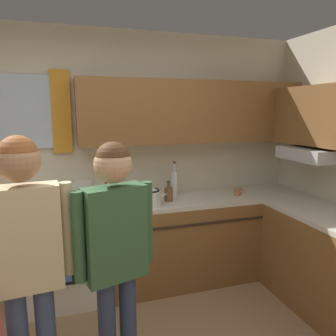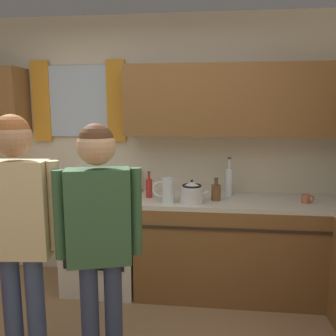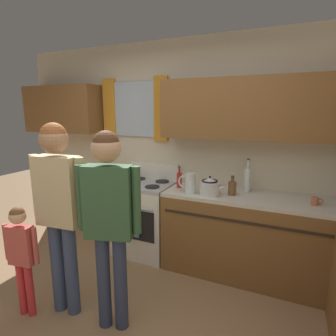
{
  "view_description": "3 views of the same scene",
  "coord_description": "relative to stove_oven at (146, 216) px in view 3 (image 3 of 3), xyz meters",
  "views": [
    {
      "loc": [
        -0.2,
        -1.52,
        1.8
      ],
      "look_at": [
        0.47,
        0.62,
        1.4
      ],
      "focal_mm": 34.62,
      "sensor_mm": 36.0,
      "label": 1
    },
    {
      "loc": [
        0.67,
        -1.6,
        1.7
      ],
      "look_at": [
        0.4,
        0.76,
        1.31
      ],
      "focal_mm": 37.5,
      "sensor_mm": 36.0,
      "label": 2
    },
    {
      "loc": [
        1.28,
        -1.34,
        1.77
      ],
      "look_at": [
        0.33,
        0.79,
        1.28
      ],
      "focal_mm": 29.64,
      "sensor_mm": 36.0,
      "label": 3
    }
  ],
  "objects": [
    {
      "name": "back_wall_unit",
      "position": [
        0.38,
        0.28,
        1.02
      ],
      "size": [
        4.6,
        0.42,
        2.6
      ],
      "color": "beige",
      "rests_on": "ground"
    },
    {
      "name": "bottle_tall_clear",
      "position": [
        1.19,
        0.13,
        0.57
      ],
      "size": [
        0.07,
        0.07,
        0.37
      ],
      "color": "silver",
      "rests_on": "kitchen_counter_run"
    },
    {
      "name": "adult_holding_child",
      "position": [
        -0.13,
        -1.25,
        0.59
      ],
      "size": [
        0.52,
        0.23,
        1.68
      ],
      "color": "#38476B",
      "rests_on": "ground"
    },
    {
      "name": "small_child",
      "position": [
        -0.41,
        -1.43,
        0.16
      ],
      "size": [
        0.33,
        0.13,
        1.0
      ],
      "color": "red",
      "rests_on": "ground"
    },
    {
      "name": "water_pitcher",
      "position": [
        0.64,
        -0.19,
        0.54
      ],
      "size": [
        0.19,
        0.11,
        0.22
      ],
      "color": "silver",
      "rests_on": "kitchen_counter_run"
    },
    {
      "name": "bottle_squat_brown",
      "position": [
        1.07,
        -0.06,
        0.51
      ],
      "size": [
        0.08,
        0.08,
        0.21
      ],
      "color": "brown",
      "rests_on": "kitchen_counter_run"
    },
    {
      "name": "adult_in_plaid",
      "position": [
        0.36,
        -1.23,
        0.56
      ],
      "size": [
        0.49,
        0.25,
        1.63
      ],
      "color": "#2D3856",
      "rests_on": "ground"
    },
    {
      "name": "cup_terracotta",
      "position": [
        1.85,
        -0.07,
        0.47
      ],
      "size": [
        0.11,
        0.07,
        0.08
      ],
      "color": "#B76642",
      "rests_on": "kitchen_counter_run"
    },
    {
      "name": "kitchen_counter_run",
      "position": [
        1.8,
        -0.39,
        -0.02
      ],
      "size": [
        2.26,
        2.02,
        0.9
      ],
      "color": "brown",
      "rests_on": "ground"
    },
    {
      "name": "stovetop_kettle",
      "position": [
        0.86,
        -0.17,
        0.53
      ],
      "size": [
        0.27,
        0.2,
        0.21
      ],
      "color": "silver",
      "rests_on": "kitchen_counter_run"
    },
    {
      "name": "bottle_sauce_red",
      "position": [
        0.45,
        -0.02,
        0.53
      ],
      "size": [
        0.06,
        0.06,
        0.25
      ],
      "color": "red",
      "rests_on": "kitchen_counter_run"
    },
    {
      "name": "stove_oven",
      "position": [
        0.0,
        0.0,
        0.0
      ],
      "size": [
        0.67,
        0.67,
        1.1
      ],
      "color": "silver",
      "rests_on": "ground"
    }
  ]
}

